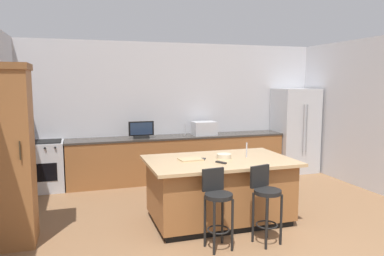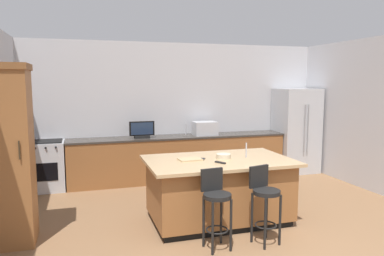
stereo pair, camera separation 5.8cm
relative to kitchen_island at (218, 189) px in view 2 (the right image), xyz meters
name	(u,v)px [view 2 (the right image)]	position (x,y,z in m)	size (l,w,h in m)	color
wall_back	(177,110)	(0.11, 2.76, 0.95)	(6.80, 0.12, 2.84)	#BCBCC1
wall_right	(378,115)	(3.30, 0.52, 0.95)	(0.12, 4.90, 2.84)	#BCBCC1
counter_back	(180,158)	(0.06, 2.38, -0.01)	(4.50, 0.62, 0.92)	brown
kitchen_island	(218,189)	(0.00, 0.00, 0.00)	(2.09, 1.31, 0.92)	black
refrigerator	(296,130)	(2.76, 2.31, 0.47)	(0.88, 0.78, 1.88)	#B7BABF
range_oven	(43,166)	(-2.59, 2.38, 0.00)	(0.78, 0.63, 0.94)	#B7BABF
cabinet_tower	(10,152)	(-2.74, 0.05, 0.70)	(0.56, 0.62, 2.25)	brown
microwave	(205,128)	(0.60, 2.38, 0.59)	(0.48, 0.36, 0.28)	#B7BABF
tv_monitor	(142,130)	(-0.73, 2.33, 0.60)	(0.50, 0.16, 0.33)	black
sink_faucet_back	(186,129)	(0.22, 2.48, 0.57)	(0.02, 0.02, 0.24)	#B2B2B7
sink_faucet_island	(246,150)	(0.43, 0.00, 0.56)	(0.02, 0.02, 0.22)	#B2B2B7
bar_stool_left	(216,202)	(-0.35, -0.83, 0.11)	(0.34, 0.35, 0.97)	black
bar_stool_right	(265,198)	(0.28, -0.87, 0.12)	(0.35, 0.37, 0.97)	black
fruit_bowl	(224,156)	(0.09, 0.04, 0.48)	(0.21, 0.21, 0.07)	beige
cell_phone	(202,159)	(-0.23, 0.06, 0.45)	(0.07, 0.15, 0.01)	black
tv_remote	(220,162)	(-0.07, -0.25, 0.46)	(0.04, 0.17, 0.02)	black
cutting_board	(190,159)	(-0.41, 0.08, 0.46)	(0.32, 0.23, 0.02)	tan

